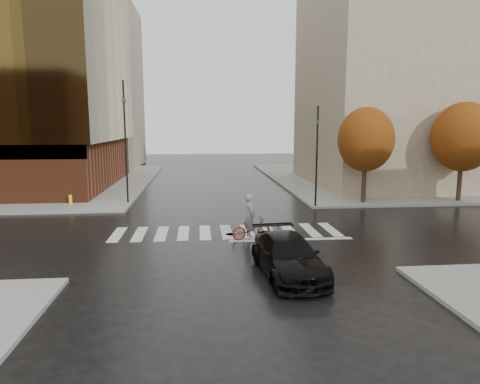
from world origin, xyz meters
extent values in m
plane|color=black|center=(0.00, 0.00, 0.00)|extent=(120.00, 120.00, 0.00)
cube|color=gray|center=(21.00, 21.00, 0.07)|extent=(30.00, 30.00, 0.15)
cube|color=silver|center=(0.00, 0.50, 0.01)|extent=(12.00, 3.00, 0.01)
cube|color=gray|center=(17.00, 17.00, 9.15)|extent=(16.00, 16.00, 18.00)
cube|color=gray|center=(-16.00, 37.00, 10.15)|extent=(14.00, 12.00, 20.00)
cylinder|color=black|center=(10.00, 7.40, 1.55)|extent=(0.32, 0.32, 2.80)
ellipsoid|color=#92320E|center=(10.00, 7.40, 4.47)|extent=(3.80, 3.80, 4.37)
cylinder|color=black|center=(17.00, 7.40, 1.55)|extent=(0.32, 0.32, 2.80)
ellipsoid|color=#92320E|center=(17.00, 7.40, 4.63)|extent=(4.20, 4.20, 4.83)
imported|color=black|center=(1.83, -6.07, 0.72)|extent=(2.39, 5.11, 1.44)
imported|color=#A1180E|center=(1.11, -1.00, 0.51)|extent=(2.05, 1.13, 1.02)
imported|color=gray|center=(1.01, -1.00, 1.17)|extent=(0.67, 0.86, 2.08)
cylinder|color=black|center=(-6.30, 9.00, 4.27)|extent=(0.12, 0.12, 8.25)
imported|color=black|center=(-6.30, 9.00, 7.26)|extent=(0.26, 0.24, 1.03)
cylinder|color=black|center=(6.30, 6.30, 3.40)|extent=(0.12, 0.12, 6.50)
imported|color=black|center=(6.30, 6.30, 5.76)|extent=(0.17, 0.19, 0.81)
cylinder|color=#E5EF0E|center=(-10.00, 8.44, 0.42)|extent=(0.22, 0.22, 0.55)
sphere|color=#E5EF0E|center=(-10.00, 8.44, 0.70)|extent=(0.24, 0.24, 0.24)
cylinder|color=#3C2715|center=(0.20, -0.02, 0.01)|extent=(0.69, 0.69, 0.01)
camera|label=1|loc=(-1.41, -20.89, 5.47)|focal=32.00mm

